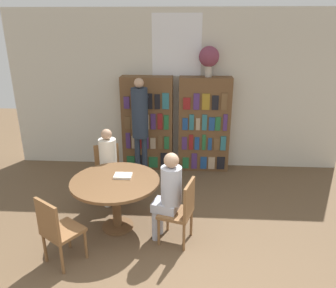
{
  "coord_description": "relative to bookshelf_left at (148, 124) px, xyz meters",
  "views": [
    {
      "loc": [
        0.21,
        -2.5,
        2.73
      ],
      "look_at": [
        -0.06,
        2.03,
        1.05
      ],
      "focal_mm": 35.0,
      "sensor_mm": 36.0,
      "label": 1
    }
  ],
  "objects": [
    {
      "name": "bookshelf_left",
      "position": [
        0.0,
        0.0,
        0.0
      ],
      "size": [
        0.97,
        0.34,
        1.81
      ],
      "color": "brown",
      "rests_on": "ground_plane"
    },
    {
      "name": "wall_back",
      "position": [
        0.54,
        0.19,
        0.6
      ],
      "size": [
        6.4,
        0.07,
        3.0
      ],
      "color": "beige",
      "rests_on": "ground_plane"
    },
    {
      "name": "reading_table",
      "position": [
        -0.19,
        -2.11,
        -0.28
      ],
      "size": [
        1.2,
        1.2,
        0.74
      ],
      "color": "brown",
      "rests_on": "ground_plane"
    },
    {
      "name": "chair_near_camera",
      "position": [
        -0.72,
        -2.89,
        -0.41
      ],
      "size": [
        0.56,
        0.56,
        0.88
      ],
      "rotation": [
        0.0,
        0.0,
        -0.6
      ],
      "color": "brown",
      "rests_on": "ground_plane"
    },
    {
      "name": "chair_far_side",
      "position": [
        0.71,
        -2.37,
        -0.41
      ],
      "size": [
        0.5,
        0.5,
        0.88
      ],
      "rotation": [
        0.0,
        0.0,
        1.29
      ],
      "color": "brown",
      "rests_on": "ground_plane"
    },
    {
      "name": "seated_reader_left",
      "position": [
        -0.45,
        -1.39,
        -0.21
      ],
      "size": [
        0.36,
        0.41,
        1.22
      ],
      "rotation": [
        0.0,
        0.0,
        -2.8
      ],
      "color": "silver",
      "rests_on": "ground_plane"
    },
    {
      "name": "bookshelf_right",
      "position": [
        1.09,
        0.0,
        -0.0
      ],
      "size": [
        0.97,
        0.34,
        1.81
      ],
      "color": "brown",
      "rests_on": "ground_plane"
    },
    {
      "name": "flower_vase",
      "position": [
        1.13,
        0.0,
        1.25
      ],
      "size": [
        0.36,
        0.36,
        0.54
      ],
      "color": "#B7AD9E",
      "rests_on": "bookshelf_right"
    },
    {
      "name": "chair_left_side",
      "position": [
        -0.51,
        -1.22,
        -0.41
      ],
      "size": [
        0.51,
        0.51,
        0.88
      ],
      "rotation": [
        0.0,
        0.0,
        -2.8
      ],
      "color": "brown",
      "rests_on": "ground_plane"
    },
    {
      "name": "librarian_standing",
      "position": [
        -0.07,
        -0.5,
        0.23
      ],
      "size": [
        0.29,
        0.56,
        1.86
      ],
      "color": "#232D3D",
      "rests_on": "ground_plane"
    },
    {
      "name": "open_book_on_table",
      "position": [
        -0.1,
        -2.0,
        -0.14
      ],
      "size": [
        0.24,
        0.18,
        0.03
      ],
      "color": "silver",
      "rests_on": "reading_table"
    },
    {
      "name": "seated_reader_right",
      "position": [
        0.54,
        -2.32,
        -0.2
      ],
      "size": [
        0.4,
        0.34,
        1.24
      ],
      "rotation": [
        0.0,
        0.0,
        1.29
      ],
      "color": "#B2B7C6",
      "rests_on": "ground_plane"
    }
  ]
}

